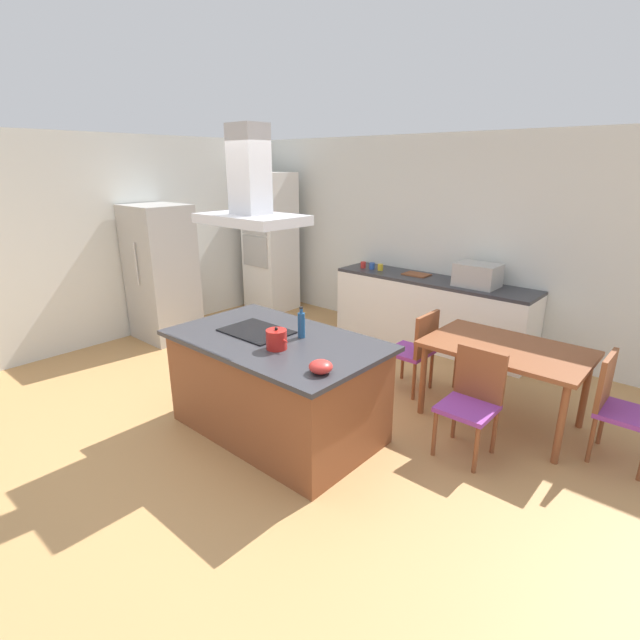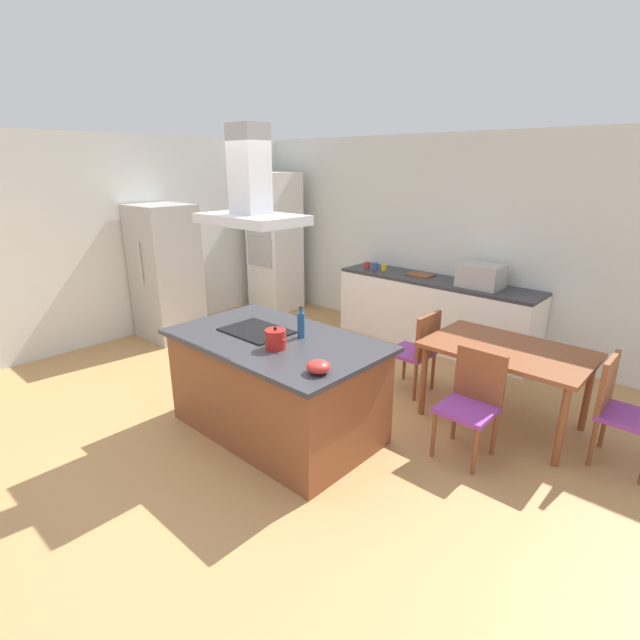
{
  "view_description": "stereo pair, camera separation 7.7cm",
  "coord_description": "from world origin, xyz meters",
  "px_view_note": "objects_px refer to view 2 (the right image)",
  "views": [
    {
      "loc": [
        2.82,
        -2.61,
        2.33
      ],
      "look_at": [
        0.16,
        0.4,
        1.0
      ],
      "focal_mm": 26.63,
      "sensor_mm": 36.0,
      "label": 1
    },
    {
      "loc": [
        2.87,
        -2.56,
        2.33
      ],
      "look_at": [
        0.16,
        0.4,
        1.0
      ],
      "focal_mm": 26.63,
      "sensor_mm": 36.0,
      "label": 2
    }
  ],
  "objects_px": {
    "coffee_mug_yellow": "(384,267)",
    "cutting_board": "(420,275)",
    "olive_oil_bottle": "(301,324)",
    "coffee_mug_blue": "(376,266)",
    "mixing_bowl": "(318,367)",
    "range_hood": "(250,193)",
    "tea_kettle": "(276,339)",
    "coffee_mug_red": "(367,265)",
    "dining_table": "(507,356)",
    "refrigerator": "(166,272)",
    "wall_oven_stack": "(275,243)",
    "countertop_microwave": "(481,276)",
    "chair_at_left_end": "(418,347)",
    "cooktop": "(256,331)",
    "chair_facing_island": "(472,397)",
    "chair_at_right_end": "(619,405)"
  },
  "relations": [
    {
      "from": "olive_oil_bottle",
      "to": "coffee_mug_blue",
      "type": "xyz_separation_m",
      "value": [
        -1.17,
        2.68,
        -0.07
      ]
    },
    {
      "from": "tea_kettle",
      "to": "dining_table",
      "type": "xyz_separation_m",
      "value": [
        1.25,
        1.68,
        -0.31
      ]
    },
    {
      "from": "cooktop",
      "to": "coffee_mug_red",
      "type": "bearing_deg",
      "value": 107.76
    },
    {
      "from": "coffee_mug_yellow",
      "to": "chair_at_left_end",
      "type": "height_order",
      "value": "coffee_mug_yellow"
    },
    {
      "from": "olive_oil_bottle",
      "to": "refrigerator",
      "type": "bearing_deg",
      "value": 170.27
    },
    {
      "from": "chair_at_left_end",
      "to": "tea_kettle",
      "type": "bearing_deg",
      "value": -101.4
    },
    {
      "from": "coffee_mug_yellow",
      "to": "chair_facing_island",
      "type": "xyz_separation_m",
      "value": [
        2.31,
        -2.0,
        -0.44
      ]
    },
    {
      "from": "coffee_mug_blue",
      "to": "coffee_mug_yellow",
      "type": "bearing_deg",
      "value": 3.51
    },
    {
      "from": "coffee_mug_blue",
      "to": "wall_oven_stack",
      "type": "height_order",
      "value": "wall_oven_stack"
    },
    {
      "from": "countertop_microwave",
      "to": "olive_oil_bottle",
      "type": "bearing_deg",
      "value": -97.8
    },
    {
      "from": "chair_at_right_end",
      "to": "range_hood",
      "type": "height_order",
      "value": "range_hood"
    },
    {
      "from": "wall_oven_stack",
      "to": "refrigerator",
      "type": "height_order",
      "value": "wall_oven_stack"
    },
    {
      "from": "refrigerator",
      "to": "chair_facing_island",
      "type": "distance_m",
      "value": 4.44
    },
    {
      "from": "coffee_mug_red",
      "to": "dining_table",
      "type": "height_order",
      "value": "coffee_mug_red"
    },
    {
      "from": "cooktop",
      "to": "range_hood",
      "type": "relative_size",
      "value": 0.67
    },
    {
      "from": "coffee_mug_blue",
      "to": "cutting_board",
      "type": "relative_size",
      "value": 0.26
    },
    {
      "from": "countertop_microwave",
      "to": "wall_oven_stack",
      "type": "height_order",
      "value": "wall_oven_stack"
    },
    {
      "from": "olive_oil_bottle",
      "to": "cutting_board",
      "type": "relative_size",
      "value": 0.81
    },
    {
      "from": "countertop_microwave",
      "to": "tea_kettle",
      "type": "bearing_deg",
      "value": -96.39
    },
    {
      "from": "dining_table",
      "to": "tea_kettle",
      "type": "bearing_deg",
      "value": -126.79
    },
    {
      "from": "mixing_bowl",
      "to": "range_hood",
      "type": "distance_m",
      "value": 1.56
    },
    {
      "from": "tea_kettle",
      "to": "cutting_board",
      "type": "bearing_deg",
      "value": 99.64
    },
    {
      "from": "chair_at_right_end",
      "to": "range_hood",
      "type": "xyz_separation_m",
      "value": [
        -2.6,
        -1.52,
        1.59
      ]
    },
    {
      "from": "olive_oil_bottle",
      "to": "coffee_mug_blue",
      "type": "height_order",
      "value": "olive_oil_bottle"
    },
    {
      "from": "coffee_mug_yellow",
      "to": "cutting_board",
      "type": "bearing_deg",
      "value": 7.95
    },
    {
      "from": "tea_kettle",
      "to": "coffee_mug_blue",
      "type": "bearing_deg",
      "value": 111.7
    },
    {
      "from": "refrigerator",
      "to": "coffee_mug_blue",
      "type": "bearing_deg",
      "value": 47.41
    },
    {
      "from": "mixing_bowl",
      "to": "range_hood",
      "type": "bearing_deg",
      "value": 164.64
    },
    {
      "from": "chair_at_left_end",
      "to": "coffee_mug_red",
      "type": "bearing_deg",
      "value": 141.99
    },
    {
      "from": "olive_oil_bottle",
      "to": "chair_facing_island",
      "type": "relative_size",
      "value": 0.31
    },
    {
      "from": "coffee_mug_red",
      "to": "chair_at_right_end",
      "type": "xyz_separation_m",
      "value": [
        3.51,
        -1.31,
        -0.44
      ]
    },
    {
      "from": "olive_oil_bottle",
      "to": "chair_facing_island",
      "type": "xyz_separation_m",
      "value": [
        1.29,
        0.69,
        -0.51
      ]
    },
    {
      "from": "countertop_microwave",
      "to": "chair_at_left_end",
      "type": "height_order",
      "value": "countertop_microwave"
    },
    {
      "from": "coffee_mug_yellow",
      "to": "chair_at_left_end",
      "type": "bearing_deg",
      "value": -43.77
    },
    {
      "from": "coffee_mug_yellow",
      "to": "cutting_board",
      "type": "relative_size",
      "value": 0.26
    },
    {
      "from": "cooktop",
      "to": "tea_kettle",
      "type": "relative_size",
      "value": 2.71
    },
    {
      "from": "tea_kettle",
      "to": "wall_oven_stack",
      "type": "xyz_separation_m",
      "value": [
        -3.09,
        2.81,
        0.12
      ]
    },
    {
      "from": "range_hood",
      "to": "cutting_board",
      "type": "bearing_deg",
      "value": 91.82
    },
    {
      "from": "mixing_bowl",
      "to": "coffee_mug_yellow",
      "type": "xyz_separation_m",
      "value": [
        -1.64,
        3.13,
        -0.0
      ]
    },
    {
      "from": "olive_oil_bottle",
      "to": "coffee_mug_blue",
      "type": "bearing_deg",
      "value": 113.48
    },
    {
      "from": "chair_facing_island",
      "to": "coffee_mug_yellow",
      "type": "bearing_deg",
      "value": 139.09
    },
    {
      "from": "cooktop",
      "to": "mixing_bowl",
      "type": "bearing_deg",
      "value": -15.36
    },
    {
      "from": "wall_oven_stack",
      "to": "range_hood",
      "type": "bearing_deg",
      "value": -44.89
    },
    {
      "from": "tea_kettle",
      "to": "chair_at_left_end",
      "type": "xyz_separation_m",
      "value": [
        0.34,
        1.68,
        -0.47
      ]
    },
    {
      "from": "coffee_mug_yellow",
      "to": "mixing_bowl",
      "type": "bearing_deg",
      "value": -62.42
    },
    {
      "from": "coffee_mug_blue",
      "to": "range_hood",
      "type": "distance_m",
      "value": 3.17
    },
    {
      "from": "cooktop",
      "to": "cutting_board",
      "type": "xyz_separation_m",
      "value": [
        -0.09,
        2.93,
        0.0
      ]
    },
    {
      "from": "olive_oil_bottle",
      "to": "refrigerator",
      "type": "relative_size",
      "value": 0.15
    },
    {
      "from": "coffee_mug_red",
      "to": "chair_facing_island",
      "type": "xyz_separation_m",
      "value": [
        2.59,
        -1.97,
        -0.44
      ]
    },
    {
      "from": "chair_at_left_end",
      "to": "chair_at_right_end",
      "type": "bearing_deg",
      "value": 0.0
    }
  ]
}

